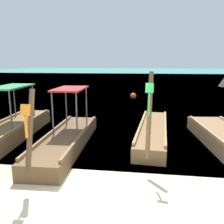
% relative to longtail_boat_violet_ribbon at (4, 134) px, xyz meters
% --- Properties ---
extents(ground, '(120.00, 120.00, 0.00)m').
position_rel_longtail_boat_violet_ribbon_xyz_m(ground, '(3.91, -2.87, -0.34)').
color(ground, beige).
extents(sea_water, '(120.00, 120.00, 0.00)m').
position_rel_longtail_boat_violet_ribbon_xyz_m(sea_water, '(3.91, 58.30, -0.34)').
color(sea_water, '#2DB29E').
rests_on(sea_water, ground).
extents(longtail_boat_violet_ribbon, '(1.71, 7.34, 2.50)m').
position_rel_longtail_boat_violet_ribbon_xyz_m(longtail_boat_violet_ribbon, '(0.00, 0.00, 0.00)').
color(longtail_boat_violet_ribbon, brown).
rests_on(longtail_boat_violet_ribbon, ground).
extents(longtail_boat_orange_ribbon, '(1.37, 5.69, 2.32)m').
position_rel_longtail_boat_violet_ribbon_xyz_m(longtail_boat_orange_ribbon, '(2.38, -0.06, -0.03)').
color(longtail_boat_orange_ribbon, brown).
rests_on(longtail_boat_orange_ribbon, ground).
extents(longtail_boat_green_ribbon, '(1.41, 6.06, 2.67)m').
position_rel_longtail_boat_violet_ribbon_xyz_m(longtail_boat_green_ribbon, '(5.36, 1.44, -0.08)').
color(longtail_boat_green_ribbon, brown).
rests_on(longtail_boat_green_ribbon, ground).
extents(mooring_buoy_near, '(0.49, 0.49, 0.49)m').
position_rel_longtail_boat_violet_ribbon_xyz_m(mooring_buoy_near, '(4.09, 11.39, -0.09)').
color(mooring_buoy_near, '#EA5119').
rests_on(mooring_buoy_near, sea_water).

